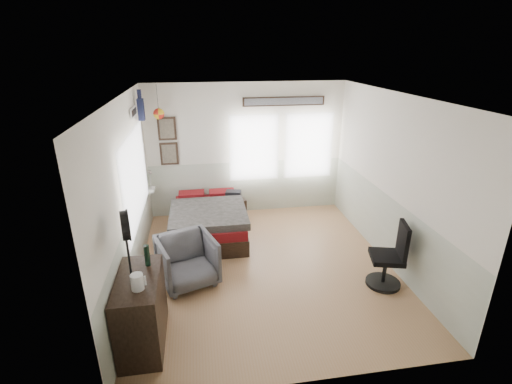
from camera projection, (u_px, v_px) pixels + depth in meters
ground_plane at (266, 267)px, 6.00m from camera, size 4.00×4.50×0.01m
room_shell at (260, 168)px, 5.58m from camera, size 4.02×4.52×2.71m
wall_decor at (189, 117)px, 6.87m from camera, size 3.55×1.32×1.44m
bed at (209, 221)px, 6.91m from camera, size 1.36×1.86×0.59m
dresser at (141, 311)px, 4.32m from camera, size 0.48×1.00×0.90m
armchair at (187, 261)px, 5.49m from camera, size 1.00×1.02×0.73m
nightstand at (234, 209)px, 7.59m from camera, size 0.51×0.45×0.44m
task_chair at (390, 261)px, 5.40m from camera, size 0.54×0.54×1.01m
kettle at (137, 282)px, 3.93m from camera, size 0.16×0.13×0.18m
bottle at (147, 255)px, 4.35m from camera, size 0.07×0.07×0.26m
stand_fan at (126, 227)px, 3.91m from camera, size 0.15×0.34×0.83m
black_bag at (233, 195)px, 7.47m from camera, size 0.34×0.26×0.18m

